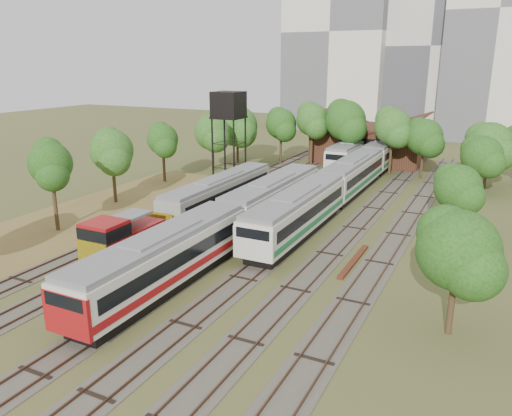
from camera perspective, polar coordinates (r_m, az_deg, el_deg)
The scene contains 17 objects.
ground at distance 29.34m, azimuth -15.04°, elevation -14.74°, with size 240.00×240.00×0.00m, color #475123.
dry_grass_patch at distance 46.55m, azimuth -25.38°, elevation -3.90°, with size 14.00×60.00×0.04m, color brown.
tracks at distance 49.26m, azimuth 3.71°, elevation -1.20°, with size 24.60×80.00×0.19m.
railcar_red_set at distance 40.95m, azimuth -3.22°, elevation -1.82°, with size 3.23×34.58×4.00m.
railcar_green_set at distance 59.74m, azimuth 10.96°, elevation 3.74°, with size 3.24×52.08×4.02m.
railcar_rear at distance 73.88m, azimuth 10.92°, elevation 6.11°, with size 3.20×16.08×3.96m.
shunter_locomotive at distance 39.79m, azimuth -15.13°, elevation -3.46°, with size 2.81×8.10×3.68m.
old_grey_coach at distance 51.25m, azimuth -4.16°, elevation 1.71°, with size 2.89×18.00×3.57m.
water_tower at distance 59.26m, azimuth -3.16°, elevation 11.40°, with size 3.35×3.35×11.59m.
rail_pile_far at distance 39.38m, azimuth 11.10°, elevation -5.98°, with size 0.44×7.12×0.23m, color #5C2A1A.
maintenance_shed at distance 79.43m, azimuth 12.90°, elevation 7.30°, with size 16.45×11.55×7.58m.
tree_band_left at distance 50.47m, azimuth -21.82°, elevation 4.37°, with size 8.20×55.97×8.15m.
tree_band_far at distance 70.75m, azimuth 11.52°, elevation 8.78°, with size 43.84×9.05×9.77m.
tree_band_right at distance 46.54m, azimuth 23.25°, elevation 2.34°, with size 5.87×38.61×7.30m.
tower_left at distance 118.91m, azimuth 9.67°, elevation 19.11°, with size 22.00×16.00×42.00m, color beige.
tower_centre at distance 119.40m, azimuth 19.96°, elevation 16.94°, with size 20.00×18.00×36.00m, color beige.
tower_right at distance 110.80m, azimuth 26.24°, elevation 19.52°, with size 18.00×16.00×48.00m, color beige.
Camera 1 is at (17.37, -18.37, 14.89)m, focal length 35.00 mm.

